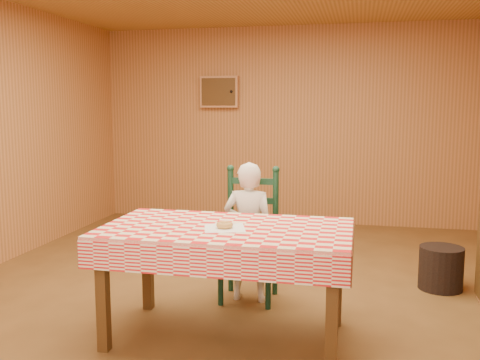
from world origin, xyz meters
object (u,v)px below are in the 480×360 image
object	(u,v)px
seated_child	(249,232)
storage_bin	(441,268)
dining_table	(226,239)
ladder_chair	(250,237)

from	to	relation	value
seated_child	storage_bin	distance (m)	1.72
dining_table	ladder_chair	xyz separation A→B (m)	(0.00, 0.79, -0.18)
ladder_chair	seated_child	xyz separation A→B (m)	(-0.00, -0.06, 0.06)
dining_table	storage_bin	world-z (taller)	dining_table
seated_child	dining_table	bearing A→B (deg)	90.00
storage_bin	ladder_chair	bearing A→B (deg)	-160.51
ladder_chair	storage_bin	bearing A→B (deg)	19.49
dining_table	seated_child	world-z (taller)	seated_child
seated_child	storage_bin	size ratio (longest dim) A/B	3.05
dining_table	seated_child	xyz separation A→B (m)	(-0.00, 0.73, -0.13)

